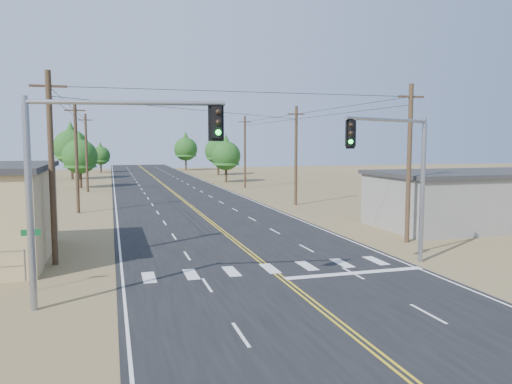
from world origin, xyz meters
name	(u,v)px	position (x,y,z in m)	size (l,w,h in m)	color
ground	(340,324)	(0.00, 0.00, 0.00)	(220.00, 220.00, 0.00)	#8F784D
road	(197,211)	(0.00, 30.00, 0.01)	(15.00, 200.00, 0.02)	black
building_right	(475,200)	(19.00, 16.00, 2.00)	(15.00, 8.00, 4.00)	gray
utility_pole_left_near	(52,167)	(-10.50, 12.00, 5.12)	(1.80, 0.30, 10.00)	#4C3826
utility_pole_left_mid	(77,156)	(-10.50, 32.00, 5.12)	(1.80, 0.30, 10.00)	#4C3826
utility_pole_left_far	(86,152)	(-10.50, 52.00, 5.12)	(1.80, 0.30, 10.00)	#4C3826
utility_pole_right_near	(409,162)	(10.50, 12.00, 5.12)	(1.80, 0.30, 10.00)	#4C3826
utility_pole_right_mid	(296,155)	(10.50, 32.00, 5.12)	(1.80, 0.30, 10.00)	#4C3826
utility_pole_right_far	(245,151)	(10.50, 52.00, 5.12)	(1.80, 0.30, 10.00)	#4C3826
signal_mast_left	(89,165)	(-8.38, 4.28, 5.52)	(7.39, 1.49, 8.08)	gray
signal_mast_right	(403,166)	(6.52, 6.47, 5.18)	(5.86, 2.69, 7.66)	gray
street_sign	(32,250)	(-10.92, 7.26, 1.80)	(0.80, 0.09, 2.68)	gray
tree_left_near	(80,153)	(-11.66, 58.13, 4.90)	(4.80, 4.80, 8.01)	#3F2D1E
tree_left_mid	(71,144)	(-14.00, 75.95, 6.12)	(6.00, 6.00, 10.01)	#3F2D1E
tree_left_far	(101,154)	(-9.55, 94.87, 3.99)	(3.91, 3.91, 6.52)	#3F2D1E
tree_right_near	(226,153)	(10.14, 62.29, 4.71)	(4.62, 4.62, 7.71)	#3F2D1E
tree_right_mid	(218,148)	(12.61, 80.02, 5.26)	(5.17, 5.17, 8.61)	#3F2D1E
tree_right_far	(186,147)	(9.00, 98.60, 5.39)	(5.29, 5.29, 8.81)	#3F2D1E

